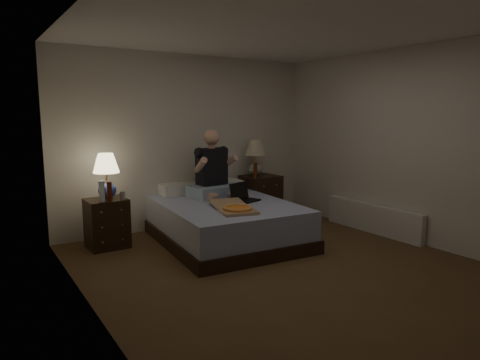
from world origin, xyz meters
TOP-DOWN VIEW (x-y plane):
  - floor at (0.00, 0.00)m, footprint 4.00×4.50m
  - ceiling at (0.00, 0.00)m, footprint 4.00×4.50m
  - wall_back at (0.00, 2.25)m, footprint 4.00×0.00m
  - wall_left at (-2.00, 0.00)m, footprint 0.00×4.50m
  - wall_right at (2.00, 0.00)m, footprint 0.00×4.50m
  - bed at (-0.02, 1.24)m, footprint 1.73×2.19m
  - nightstand_left at (-1.39, 1.80)m, footprint 0.48×0.43m
  - nightstand_right at (1.06, 1.93)m, footprint 0.54×0.49m
  - lamp_left at (-1.35, 1.86)m, footprint 0.34×0.34m
  - lamp_right at (1.00, 1.99)m, footprint 0.37×0.37m
  - water_bottle at (-1.47, 1.67)m, footprint 0.07×0.07m
  - soda_can at (-1.22, 1.67)m, footprint 0.07×0.07m
  - beer_bottle_left at (-1.37, 1.68)m, footprint 0.06×0.06m
  - beer_bottle_right at (0.86, 1.80)m, footprint 0.06×0.06m
  - person at (0.05, 1.64)m, footprint 0.70×0.57m
  - laptop at (0.24, 1.13)m, footprint 0.41×0.37m
  - pizza_box at (-0.19, 0.65)m, footprint 0.57×0.83m
  - radiator at (1.93, 0.45)m, footprint 0.10×1.60m

SIDE VIEW (x-z plane):
  - floor at x=0.00m, z-range 0.00..0.00m
  - radiator at x=1.93m, z-range 0.00..0.40m
  - bed at x=-0.02m, z-range 0.00..0.52m
  - nightstand_left at x=-1.39m, z-range 0.00..0.61m
  - nightstand_right at x=1.06m, z-range 0.00..0.70m
  - pizza_box at x=-0.19m, z-range 0.52..0.60m
  - laptop at x=0.24m, z-range 0.52..0.76m
  - soda_can at x=-1.22m, z-range 0.61..0.71m
  - beer_bottle_left at x=-1.37m, z-range 0.61..0.84m
  - water_bottle at x=-1.47m, z-range 0.61..0.86m
  - beer_bottle_right at x=0.86m, z-range 0.70..0.93m
  - lamp_left at x=-1.35m, z-range 0.61..1.17m
  - lamp_right at x=1.00m, z-range 0.70..1.26m
  - person at x=0.05m, z-range 0.52..1.45m
  - wall_back at x=0.00m, z-range 0.00..2.50m
  - wall_left at x=-2.00m, z-range 0.00..2.50m
  - wall_right at x=2.00m, z-range 0.00..2.50m
  - ceiling at x=0.00m, z-range 2.50..2.50m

